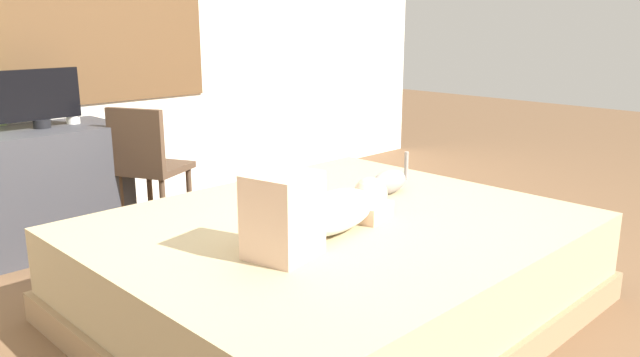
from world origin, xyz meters
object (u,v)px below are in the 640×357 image
bed (334,266)px  chair_by_desk (147,163)px  person_lying (322,211)px  cup (73,117)px  tv_monitor (39,98)px  cat (387,182)px  desk (45,188)px

bed → chair_by_desk: size_ratio=2.59×
person_lying → cup: bearing=95.7°
tv_monitor → cup: (0.20, 0.03, -0.14)m
person_lying → cat: size_ratio=2.63×
desk → chair_by_desk: bearing=-36.7°
bed → desk: size_ratio=2.48×
desk → chair_by_desk: 0.63m
desk → bed: bearing=-71.6°
cup → chair_by_desk: 0.55m
bed → cup: bearing=101.8°
cat → chair_by_desk: (-0.65, 1.38, -0.01)m
cat → cup: size_ratio=4.38×
person_lying → desk: 2.03m
person_lying → cat: 0.75m
desk → tv_monitor: size_ratio=1.87×
cup → chair_by_desk: size_ratio=0.10×
tv_monitor → cup: 0.25m
cat → desk: (-1.14, 1.74, -0.15)m
cup → chair_by_desk: chair_by_desk is taller
tv_monitor → chair_by_desk: 0.73m
bed → person_lying: 0.41m
cup → tv_monitor: bearing=-171.9°
bed → cat: 0.61m
cat → desk: desk is taller
cat → chair_by_desk: size_ratio=0.42×
cat → cup: bearing=117.4°
bed → tv_monitor: bearing=107.8°
cat → chair_by_desk: chair_by_desk is taller
bed → cup: size_ratio=27.24×
person_lying → cup: (-0.20, 2.00, 0.21)m
tv_monitor → cup: bearing=8.1°
desk → chair_by_desk: size_ratio=1.05×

